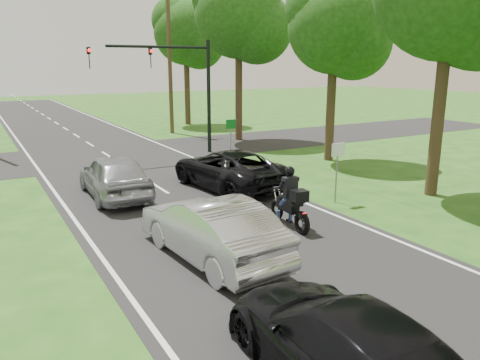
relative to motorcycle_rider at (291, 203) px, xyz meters
name	(u,v)px	position (x,y,z in m)	size (l,w,h in m)	color
ground	(272,259)	(-1.80, -1.70, -0.74)	(140.00, 140.00, 0.00)	#214C15
road	(143,177)	(-1.80, 8.30, -0.73)	(8.00, 100.00, 0.01)	black
cross_road	(107,155)	(-1.80, 14.30, -0.73)	(60.00, 7.00, 0.01)	black
motorcycle_rider	(291,203)	(0.00, 0.00, 0.00)	(0.66, 2.18, 1.88)	black
dark_suv	(228,169)	(0.59, 4.96, 0.03)	(2.52, 5.47, 1.52)	black
silver_sedan	(211,229)	(-3.11, -0.94, 0.07)	(1.68, 4.81, 1.58)	#BCBCC1
silver_suv	(114,175)	(-3.65, 5.88, 0.08)	(1.91, 4.74, 1.61)	#999AA0
dark_car_behind	(346,347)	(-3.58, -6.30, -0.01)	(1.99, 4.91, 1.42)	black
traffic_signal	(176,77)	(1.54, 12.29, 3.40)	(6.38, 0.44, 6.00)	black
utility_pole_far	(170,59)	(4.40, 20.30, 4.35)	(1.60, 0.28, 10.00)	#4F3E24
sign_white	(338,158)	(2.90, 1.28, 0.86)	(0.55, 0.07, 2.12)	slate
sign_green	(231,130)	(3.10, 9.28, 0.86)	(0.55, 0.07, 2.12)	slate
tree_row_c	(341,32)	(7.96, 7.10, 5.50)	(4.80, 4.65, 8.76)	#332316
tree_row_d	(245,19)	(7.31, 15.06, 6.69)	(5.76, 5.58, 10.45)	#332316
tree_row_e	(190,37)	(7.68, 24.08, 6.10)	(5.28, 5.12, 9.61)	#332316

